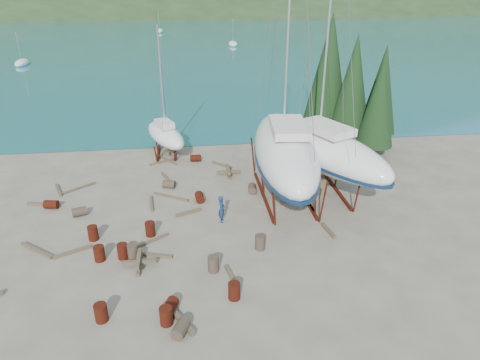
{
  "coord_description": "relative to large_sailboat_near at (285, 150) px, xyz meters",
  "views": [
    {
      "loc": [
        -1.18,
        -21.86,
        13.79
      ],
      "look_at": [
        1.95,
        3.0,
        2.04
      ],
      "focal_mm": 32.0,
      "sensor_mm": 36.0,
      "label": 1
    }
  ],
  "objects": [
    {
      "name": "cypress_far_right",
      "position": [
        10.32,
        8.65,
        1.75
      ],
      "size": [
        3.24,
        3.24,
        9.0
      ],
      "color": "black",
      "rests_on": "ground"
    },
    {
      "name": "moored_boat_left",
      "position": [
        -35.18,
        55.65,
        -3.07
      ],
      "size": [
        2.0,
        5.0,
        6.05
      ],
      "color": "white",
      "rests_on": "ground"
    },
    {
      "name": "timber_8",
      "position": [
        -6.66,
        -1.75,
        -3.37
      ],
      "size": [
        1.68,
        0.85,
        0.19
      ],
      "primitive_type": "cube",
      "rotation": [
        0.0,
        0.0,
        1.97
      ],
      "color": "brown",
      "rests_on": "ground"
    },
    {
      "name": "timber_1",
      "position": [
        1.68,
        -5.02,
        -3.36
      ],
      "size": [
        0.46,
        1.68,
        0.19
      ],
      "primitive_type": "cube",
      "rotation": [
        0.0,
        0.0,
        0.16
      ],
      "color": "brown",
      "rests_on": "ground"
    },
    {
      "name": "timber_14",
      "position": [
        -15.17,
        -4.99,
        -3.37
      ],
      "size": [
        2.16,
        1.79,
        0.18
      ],
      "primitive_type": "cube",
      "rotation": [
        0.0,
        0.0,
        0.9
      ],
      "color": "brown",
      "rests_on": "ground"
    },
    {
      "name": "far_house_right",
      "position": [
        24.82,
        185.65,
        -0.54
      ],
      "size": [
        6.6,
        5.6,
        5.6
      ],
      "color": "beige",
      "rests_on": "ground"
    },
    {
      "name": "drum_1",
      "position": [
        -7.15,
        -12.19,
        -3.17
      ],
      "size": [
        0.89,
        1.04,
        0.58
      ],
      "primitive_type": "cylinder",
      "rotation": [
        1.57,
        0.0,
        2.72
      ],
      "color": "#2D2823",
      "rests_on": "ground"
    },
    {
      "name": "timber_5",
      "position": [
        -8.75,
        -6.24,
        -3.38
      ],
      "size": [
        2.34,
        0.85,
        0.16
      ],
      "primitive_type": "cube",
      "rotation": [
        0.0,
        0.0,
        1.28
      ],
      "color": "brown",
      "rests_on": "ground"
    },
    {
      "name": "cypress_mid_right",
      "position": [
        8.82,
        5.65,
        1.46
      ],
      "size": [
        3.06,
        3.06,
        8.5
      ],
      "color": "black",
      "rests_on": "ground"
    },
    {
      "name": "drum_16",
      "position": [
        -9.71,
        -6.33,
        -3.02
      ],
      "size": [
        0.58,
        0.58,
        0.88
      ],
      "primitive_type": "cylinder",
      "color": "#2D2823",
      "rests_on": "ground"
    },
    {
      "name": "timber_15",
      "position": [
        -14.55,
        2.83,
        -3.39
      ],
      "size": [
        2.18,
        1.79,
        0.15
      ],
      "primitive_type": "cube",
      "rotation": [
        0.0,
        0.0,
        2.25
      ],
      "color": "brown",
      "rests_on": "ground"
    },
    {
      "name": "drum_2",
      "position": [
        -15.67,
        0.12,
        -3.17
      ],
      "size": [
        0.96,
        0.71,
        0.58
      ],
      "primitive_type": "cylinder",
      "rotation": [
        1.57,
        0.0,
        1.42
      ],
      "color": "#581A0F",
      "rests_on": "ground"
    },
    {
      "name": "timber_3",
      "position": [
        -9.12,
        -5.0,
        -3.39
      ],
      "size": [
        2.45,
        1.75,
        0.15
      ],
      "primitive_type": "cube",
      "rotation": [
        0.0,
        0.0,
        2.17
      ],
      "color": "brown",
      "rests_on": "ground"
    },
    {
      "name": "cypress_back_left",
      "position": [
        5.82,
        9.65,
        3.2
      ],
      "size": [
        4.14,
        4.14,
        11.5
      ],
      "color": "black",
      "rests_on": "ground"
    },
    {
      "name": "timber_6",
      "position": [
        -3.82,
        5.81,
        -3.37
      ],
      "size": [
        1.59,
        1.53,
        0.19
      ],
      "primitive_type": "cube",
      "rotation": [
        0.0,
        0.0,
        0.81
      ],
      "color": "brown",
      "rests_on": "ground"
    },
    {
      "name": "drum_7",
      "position": [
        -4.62,
        -10.22,
        -3.02
      ],
      "size": [
        0.58,
        0.58,
        0.88
      ],
      "primitive_type": "cylinder",
      "color": "#581A0F",
      "rests_on": "ground"
    },
    {
      "name": "drum_9",
      "position": [
        -7.99,
        2.26,
        -3.17
      ],
      "size": [
        1.02,
        0.82,
        0.58
      ],
      "primitive_type": "cylinder",
      "rotation": [
        1.57,
        0.0,
        1.26
      ],
      "color": "#2D2823",
      "rests_on": "ground"
    },
    {
      "name": "timber_16",
      "position": [
        -7.25,
        -11.33,
        -3.35
      ],
      "size": [
        1.48,
        2.23,
        0.23
      ],
      "primitive_type": "cube",
      "rotation": [
        0.0,
        0.0,
        0.55
      ],
      "color": "brown",
      "rests_on": "ground"
    },
    {
      "name": "drum_6",
      "position": [
        -5.86,
        -0.08,
        -3.17
      ],
      "size": [
        0.65,
        0.92,
        0.58
      ],
      "primitive_type": "cylinder",
      "rotation": [
        1.57,
        0.0,
        0.08
      ],
      "color": "#581A0F",
      "rests_on": "ground"
    },
    {
      "name": "bay_water",
      "position": [
        -5.18,
        310.65,
        -3.46
      ],
      "size": [
        700.0,
        700.0,
        0.0
      ],
      "primitive_type": "plane",
      "color": "#176477",
      "rests_on": "ground"
    },
    {
      "name": "timber_2",
      "position": [
        -16.33,
        0.58,
        -3.37
      ],
      "size": [
        2.35,
        0.81,
        0.19
      ],
      "primitive_type": "cube",
      "rotation": [
        0.0,
        0.0,
        1.3
      ],
      "color": "brown",
      "rests_on": "ground"
    },
    {
      "name": "worker",
      "position": [
        -4.58,
        -2.97,
        -2.57
      ],
      "size": [
        0.47,
        0.68,
        1.77
      ],
      "primitive_type": "imported",
      "rotation": [
        0.0,
        0.0,
        1.49
      ],
      "color": "navy",
      "rests_on": "ground"
    },
    {
      "name": "moored_boat_far",
      "position": [
        -13.18,
        105.65,
        -3.07
      ],
      "size": [
        2.0,
        5.0,
        6.05
      ],
      "color": "white",
      "rests_on": "ground"
    },
    {
      "name": "timber_pile_fore",
      "position": [
        -9.34,
        -7.13,
        -3.16
      ],
      "size": [
        1.8,
        1.8,
        0.6
      ],
      "color": "brown",
      "rests_on": "ground"
    },
    {
      "name": "drum_4",
      "position": [
        -5.91,
        7.09,
        -3.17
      ],
      "size": [
        0.93,
        0.66,
        0.58
      ],
      "primitive_type": "cylinder",
      "rotation": [
        1.57,
        0.0,
        1.48
      ],
      "color": "#581A0F",
      "rests_on": "ground"
    },
    {
      "name": "drum_3",
      "position": [
        -7.77,
        -11.5,
        -3.02
      ],
      "size": [
        0.58,
        0.58,
        0.88
      ],
      "primitive_type": "cylinder",
      "color": "#581A0F",
      "rests_on": "ground"
    },
    {
      "name": "drum_8",
      "position": [
        -12.2,
        -4.13,
        -3.02
      ],
      "size": [
        0.58,
        0.58,
        0.88
      ],
      "primitive_type": "cylinder",
      "color": "#581A0F",
      "rests_on": "ground"
    },
    {
      "name": "drum_13",
      "position": [
        -10.64,
        -10.94,
        -3.02
      ],
      "size": [
        0.58,
        0.58,
        0.88
      ],
      "primitive_type": "cylinder",
      "color": "#581A0F",
      "rests_on": "ground"
    },
    {
      "name": "timber_10",
      "position": [
        -8.13,
        3.59,
        -3.38
      ],
      "size": [
        1.13,
        2.67,
        0.16
      ],
      "primitive_type": "cube",
      "rotation": [
        0.0,
        0.0,
        0.36
      ],
      "color": "brown",
      "rests_on": "ground"
    },
    {
      "name": "small_sailboat_shore",
      "position": [
        -8.37,
        9.15,
        -1.7
      ],
      "size": [
        4.48,
        6.95,
        10.65
      ],
      "rotation": [
        0.0,
        0.0,
        0.39
      ],
      "color": "white",
      "rests_on": "ground"
    },
    {
      "name": "timber_pile_aft",
      "position": [
        -3.48,
        3.92,
        -3.16
      ],
      "size": [
        1.8,
        1.8,
        0.6
      ],
      "color": "brown",
      "rests_on": "ground"
    },
    {
      "name": "moored_boat_mid",
      "position": [
        4.82,
        75.65,
        -3.07
      ],
      "size": [
        2.0,
        5.0,
        6.05
      ],
      "color": "white",
      "rests_on": "ground"
    },
    {
      "name": "drum_12",
      "position": [
        -7.64,
        -10.76,
        -3.17
      ],
      "size": [
        0.86,
        1.03,
        0.58
      ],
      "primitive_type": "cylinder",
      "rotation": [
        1.57,
        0.0,
        2.77
      ],
      "color": "#581A0F",
      "rests_on": "ground"
    },
    {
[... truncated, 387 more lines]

